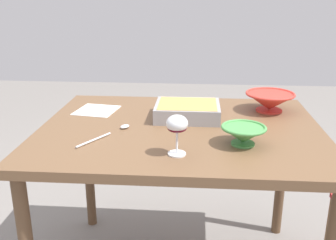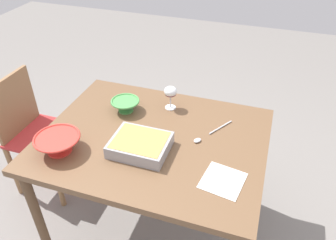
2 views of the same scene
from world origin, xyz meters
The scene contains 7 objects.
dining_table centered at (0.00, 0.00, 0.68)m, with size 1.18×0.93×0.77m.
wine_glass centered at (0.00, 0.29, 0.87)m, with size 0.08×0.08×0.15m.
casserole_dish centered at (-0.02, -0.12, 0.80)m, with size 0.29×0.23×0.07m.
mixing_bowl centered at (-0.41, -0.25, 0.82)m, with size 0.23×0.23×0.09m.
small_bowl centered at (-0.24, 0.18, 0.81)m, with size 0.17×0.17×0.07m.
serving_spoon centered at (0.27, 0.10, 0.77)m, with size 0.17×0.26×0.01m.
napkin centered at (0.41, -0.20, 0.77)m, with size 0.18×0.19×0.00m, color white.
Camera 1 is at (-0.07, 1.56, 1.32)m, focal length 41.94 mm.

